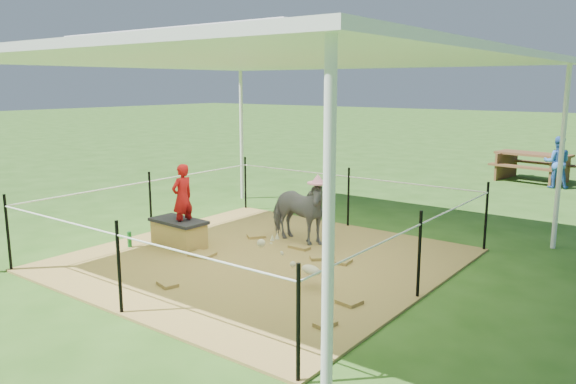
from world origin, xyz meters
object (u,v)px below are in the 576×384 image
Objects in this scene: green_bottle at (129,239)px; foal at (311,268)px; straw_bale at (179,234)px; picnic_table_near at (532,167)px; woman at (182,191)px; pony at (297,211)px; distant_person at (557,162)px.

green_bottle is 0.27× the size of foal.
picnic_table_near is at bearing 74.09° from straw_bale.
picnic_table_near is at bearing 71.77° from green_bottle.
woman reaches higher than straw_bale.
picnic_table_near is (0.12, 9.27, 0.09)m from foal.
foal is at bearing -134.33° from pony.
distant_person is at bearing -33.91° from picnic_table_near.
woman is 1.15× the size of foal.
green_bottle is at bearing -140.71° from straw_bale.
green_bottle is (-0.55, -0.45, -0.07)m from straw_bale.
distant_person is (3.80, 8.89, 0.45)m from green_bottle.
green_bottle is at bearing -52.52° from woman.
foal is at bearing 4.43° from green_bottle.
woman is 0.81× the size of distant_person.
woman is 9.01m from distant_person.
distant_person is (3.15, 8.44, -0.27)m from woman.
straw_bale is at bearing 39.29° from green_bottle.
foal is 9.27m from picnic_table_near.
woman is 4.32× the size of green_bottle.
pony is 1.34× the size of foal.
distant_person reaches higher than foal.
pony reaches higher than straw_bale.
straw_bale is at bearing -87.21° from woman.
straw_bale is 1.74m from pony.
distant_person is at bearing -11.16° from pony.
picnic_table_near is at bearing 167.46° from woman.
green_bottle is (-0.65, -0.45, -0.72)m from woman.
pony reaches higher than green_bottle.
pony is at bearing 42.83° from green_bottle.
foal is 8.70m from distant_person.
woman reaches higher than pony.
woman is (0.10, 0.00, 0.66)m from straw_bale.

